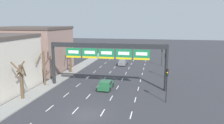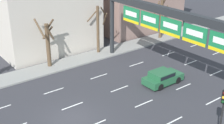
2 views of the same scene
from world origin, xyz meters
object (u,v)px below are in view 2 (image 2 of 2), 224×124
(sign_gantry, at_px, (173,24))
(tree_bare_third, at_px, (48,42))
(traffic_light_far_end, at_px, (223,108))
(tree_bare_second, at_px, (98,27))
(car_green, at_px, (163,77))
(tree_bare_closest, at_px, (161,16))

(sign_gantry, bearing_deg, tree_bare_third, -142.81)
(traffic_light_far_end, bearing_deg, sign_gantry, 151.17)
(traffic_light_far_end, bearing_deg, tree_bare_second, 168.59)
(tree_bare_third, bearing_deg, sign_gantry, 37.19)
(traffic_light_far_end, xyz_separation_m, tree_bare_third, (-18.92, -2.66, -0.31))
(sign_gantry, xyz_separation_m, car_green, (0.01, -0.88, -4.99))
(tree_bare_third, bearing_deg, tree_bare_second, 91.48)
(sign_gantry, height_order, traffic_light_far_end, sign_gantry)
(sign_gantry, distance_m, car_green, 5.07)
(tree_bare_closest, xyz_separation_m, tree_bare_third, (-0.37, -16.10, -0.17))
(tree_bare_second, bearing_deg, tree_bare_closest, 86.80)
(sign_gantry, height_order, car_green, sign_gantry)
(tree_bare_second, height_order, tree_bare_third, tree_bare_second)
(car_green, relative_size, traffic_light_far_end, 0.88)
(tree_bare_closest, distance_m, tree_bare_second, 9.60)
(sign_gantry, relative_size, tree_bare_closest, 3.16)
(tree_bare_third, bearing_deg, traffic_light_far_end, 8.00)
(car_green, distance_m, tree_bare_second, 10.47)
(car_green, xyz_separation_m, traffic_light_far_end, (8.92, -4.04, 2.47))
(tree_bare_closest, bearing_deg, sign_gantry, -41.53)
(tree_bare_second, bearing_deg, tree_bare_third, -88.52)
(tree_bare_second, xyz_separation_m, tree_bare_third, (0.17, -6.51, -0.34))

